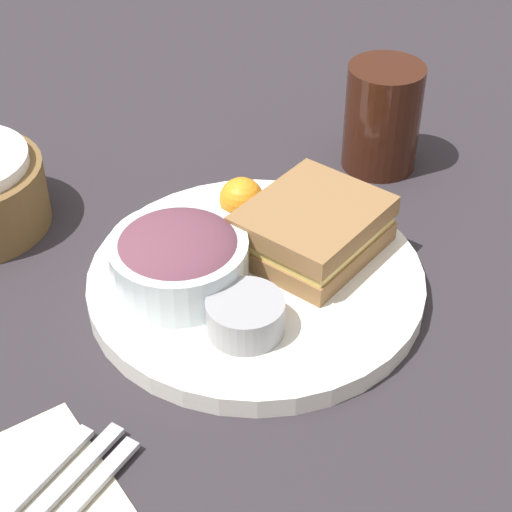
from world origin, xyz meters
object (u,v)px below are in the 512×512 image
Objects in this scene: sandwich at (313,229)px; plate at (256,282)px; salad_bowl at (179,257)px; drink_glass at (382,117)px; spoon at (10,508)px; dressing_cup at (245,316)px.

plate is at bearing 179.95° from sandwich.
drink_glass is (0.29, 0.07, 0.01)m from salad_bowl.
drink_glass is at bearing 30.87° from sandwich.
salad_bowl is (-0.12, 0.03, 0.00)m from sandwich.
salad_bowl reaches higher than spoon.
drink_glass is (0.23, 0.10, 0.05)m from plate.
dressing_cup is 0.23m from spoon.
salad_bowl is 0.08m from dressing_cup.
spoon is at bearing -163.37° from sandwich.
sandwich is at bearing 26.43° from dressing_cup.
spoon is at bearing -168.60° from dressing_cup.
drink_glass is 0.54m from spoon.
sandwich is 0.93× the size of spoon.
salad_bowl is at bearing 155.49° from plate.
drink_glass is (0.17, 0.10, 0.01)m from sandwich.
sandwich is at bearing -0.05° from plate.
plate is 0.08m from dressing_cup.
drink_glass is at bearing 177.98° from spoon.
dressing_cup is at bearing -131.04° from plate.
salad_bowl is 0.30m from drink_glass.
sandwich is 0.13m from salad_bowl.
sandwich reaches higher than spoon.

